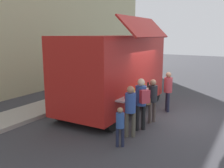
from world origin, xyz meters
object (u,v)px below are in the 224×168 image
at_px(trash_bin, 111,81).
at_px(child_near_queue, 120,123).
at_px(customer_rear_waiting, 130,107).
at_px(customer_mid_with_backpack, 141,99).
at_px(food_truck_main, 114,71).
at_px(customer_front_ordering, 152,97).
at_px(customer_extra_browsing, 168,88).

xyz_separation_m(trash_bin, child_near_queue, (-6.55, -4.24, 0.23)).
distance_m(trash_bin, customer_rear_waiting, 7.14).
bearing_deg(customer_mid_with_backpack, trash_bin, -11.44).
height_order(food_truck_main, customer_mid_with_backpack, food_truck_main).
xyz_separation_m(customer_mid_with_backpack, child_near_queue, (-1.44, -0.01, -0.37)).
relative_size(customer_front_ordering, customer_mid_with_backpack, 0.91).
height_order(customer_front_ordering, child_near_queue, customer_front_ordering).
bearing_deg(customer_front_ordering, customer_rear_waiting, 109.37).
bearing_deg(trash_bin, customer_mid_with_backpack, -140.42).
xyz_separation_m(customer_extra_browsing, child_near_queue, (-3.95, 0.06, -0.29)).
bearing_deg(customer_mid_with_backpack, food_truck_main, 0.67).
bearing_deg(customer_rear_waiting, customer_mid_with_backpack, -34.64).
bearing_deg(child_near_queue, customer_rear_waiting, -28.03).
distance_m(food_truck_main, customer_extra_browsing, 2.32).
distance_m(food_truck_main, customer_rear_waiting, 2.94).
bearing_deg(customer_rear_waiting, trash_bin, 6.76).
height_order(trash_bin, customer_front_ordering, customer_front_ordering).
xyz_separation_m(food_truck_main, child_near_queue, (-2.95, -1.92, -0.98)).
xyz_separation_m(customer_front_ordering, child_near_queue, (-2.34, 0.02, -0.25)).
height_order(food_truck_main, trash_bin, food_truck_main).
xyz_separation_m(customer_front_ordering, customer_rear_waiting, (-1.56, 0.09, 0.03)).
bearing_deg(trash_bin, customer_extra_browsing, -121.23).
distance_m(customer_rear_waiting, customer_extra_browsing, 3.18).
distance_m(trash_bin, child_near_queue, 7.81).
distance_m(trash_bin, customer_mid_with_backpack, 6.67).
xyz_separation_m(food_truck_main, trash_bin, (3.61, 2.32, -1.22)).
relative_size(customer_front_ordering, customer_rear_waiting, 0.98).
bearing_deg(trash_bin, food_truck_main, -147.26).
bearing_deg(child_near_queue, food_truck_main, -0.32).
height_order(food_truck_main, customer_rear_waiting, food_truck_main).
height_order(customer_front_ordering, customer_rear_waiting, customer_rear_waiting).
bearing_deg(customer_extra_browsing, food_truck_main, -3.03).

